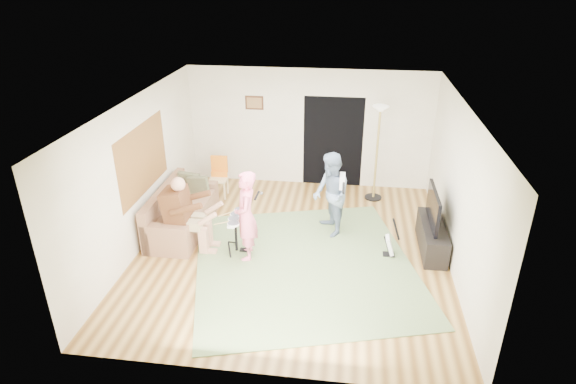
# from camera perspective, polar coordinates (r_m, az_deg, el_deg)

# --- Properties ---
(floor) EXTENTS (6.00, 6.00, 0.00)m
(floor) POSITION_cam_1_polar(r_m,az_deg,el_deg) (8.86, 0.54, -6.78)
(floor) COLOR brown
(floor) RESTS_ON ground
(walls) EXTENTS (5.50, 6.00, 2.70)m
(walls) POSITION_cam_1_polar(r_m,az_deg,el_deg) (8.22, 0.58, 1.21)
(walls) COLOR silver
(walls) RESTS_ON floor
(ceiling) EXTENTS (6.00, 6.00, 0.00)m
(ceiling) POSITION_cam_1_polar(r_m,az_deg,el_deg) (7.77, 0.62, 10.34)
(ceiling) COLOR white
(ceiling) RESTS_ON walls
(window_blinds) EXTENTS (0.00, 2.05, 2.05)m
(window_blinds) POSITION_cam_1_polar(r_m,az_deg,el_deg) (9.05, -16.81, 3.77)
(window_blinds) COLOR #93612D
(window_blinds) RESTS_ON walls
(doorway) EXTENTS (2.10, 0.00, 2.10)m
(doorway) POSITION_cam_1_polar(r_m,az_deg,el_deg) (11.07, 5.34, 5.91)
(doorway) COLOR black
(doorway) RESTS_ON walls
(picture_frame) EXTENTS (0.42, 0.03, 0.32)m
(picture_frame) POSITION_cam_1_polar(r_m,az_deg,el_deg) (11.02, -4.01, 10.51)
(picture_frame) COLOR #3F2314
(picture_frame) RESTS_ON walls
(area_rug) EXTENTS (4.59, 4.77, 0.02)m
(area_rug) POSITION_cam_1_polar(r_m,az_deg,el_deg) (8.43, 1.93, -8.56)
(area_rug) COLOR #5F7849
(area_rug) RESTS_ON floor
(sofa) EXTENTS (0.87, 2.10, 0.85)m
(sofa) POSITION_cam_1_polar(r_m,az_deg,el_deg) (9.61, -12.81, -2.77)
(sofa) COLOR #8A6045
(sofa) RESTS_ON floor
(drummer) EXTENTS (0.91, 0.51, 1.39)m
(drummer) POSITION_cam_1_polar(r_m,az_deg,el_deg) (8.82, -11.75, -3.44)
(drummer) COLOR #563018
(drummer) RESTS_ON sofa
(drum_kit) EXTENTS (0.40, 0.72, 0.74)m
(drum_kit) POSITION_cam_1_polar(r_m,az_deg,el_deg) (8.69, -6.19, -5.14)
(drum_kit) COLOR black
(drum_kit) RESTS_ON floor
(singer) EXTENTS (0.50, 0.66, 1.63)m
(singer) POSITION_cam_1_polar(r_m,az_deg,el_deg) (8.27, -4.99, -2.86)
(singer) COLOR pink
(singer) RESTS_ON floor
(microphone) EXTENTS (0.06, 0.06, 0.24)m
(microphone) POSITION_cam_1_polar(r_m,az_deg,el_deg) (8.05, -3.71, -0.43)
(microphone) COLOR black
(microphone) RESTS_ON singer
(guitarist) EXTENTS (0.86, 0.96, 1.62)m
(guitarist) POSITION_cam_1_polar(r_m,az_deg,el_deg) (9.03, 5.09, -0.34)
(guitarist) COLOR slate
(guitarist) RESTS_ON floor
(guitar_held) EXTENTS (0.13, 0.60, 0.26)m
(guitar_held) POSITION_cam_1_polar(r_m,az_deg,el_deg) (8.91, 6.45, 1.29)
(guitar_held) COLOR white
(guitar_held) RESTS_ON guitarist
(guitar_spare) EXTENTS (0.27, 0.24, 0.75)m
(guitar_spare) POSITION_cam_1_polar(r_m,az_deg,el_deg) (8.76, 12.00, -6.17)
(guitar_spare) COLOR black
(guitar_spare) RESTS_ON floor
(torchiere_lamp) EXTENTS (0.38, 0.38, 2.10)m
(torchiere_lamp) POSITION_cam_1_polar(r_m,az_deg,el_deg) (10.35, 10.64, 6.46)
(torchiere_lamp) COLOR black
(torchiere_lamp) RESTS_ON floor
(dining_chair) EXTENTS (0.40, 0.41, 0.90)m
(dining_chair) POSITION_cam_1_polar(r_m,az_deg,el_deg) (10.82, -8.17, 1.13)
(dining_chair) COLOR beige
(dining_chair) RESTS_ON floor
(tv_cabinet) EXTENTS (0.40, 1.40, 0.50)m
(tv_cabinet) POSITION_cam_1_polar(r_m,az_deg,el_deg) (9.12, 16.68, -5.14)
(tv_cabinet) COLOR black
(tv_cabinet) RESTS_ON floor
(television) EXTENTS (0.06, 1.13, 0.62)m
(television) POSITION_cam_1_polar(r_m,az_deg,el_deg) (8.83, 16.84, -1.76)
(television) COLOR black
(television) RESTS_ON tv_cabinet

